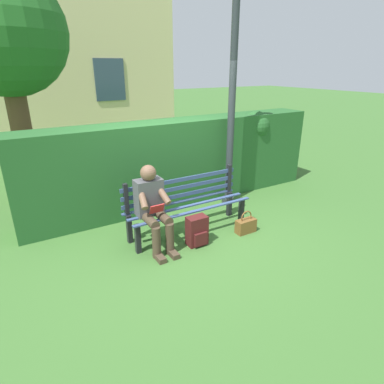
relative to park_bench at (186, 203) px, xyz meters
The scene contains 8 objects.
ground 0.47m from the park_bench, 90.00° to the left, with size 60.00×60.00×0.00m, color #3D6B2D.
park_bench is the anchor object (origin of this frame).
person_seated 0.68m from the park_bench, 16.18° to the left, with size 0.44×0.73×1.18m.
hedge_backdrop 1.26m from the park_bench, 115.32° to the right, with size 5.64×0.70×1.59m.
building_facade 8.26m from the park_bench, 80.06° to the right, with size 8.65×2.92×7.27m.
backpack 0.54m from the park_bench, 79.54° to the left, with size 0.29×0.25×0.44m.
handbag 0.99m from the park_bench, 144.04° to the left, with size 0.32×0.15×0.36m.
lamp_post 2.17m from the park_bench, 155.50° to the right, with size 0.28×0.28×3.76m.
Camera 1 is at (2.23, 3.85, 2.41)m, focal length 30.06 mm.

